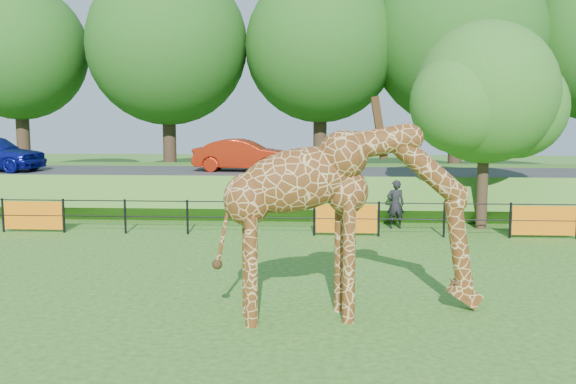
% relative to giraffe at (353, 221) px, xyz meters
% --- Properties ---
extents(ground, '(90.00, 90.00, 0.00)m').
position_rel_giraffe_xyz_m(ground, '(-2.89, -0.16, -1.84)').
color(ground, '#265C17').
rests_on(ground, ground).
extents(giraffe, '(5.23, 2.02, 3.68)m').
position_rel_giraffe_xyz_m(giraffe, '(0.00, 0.00, 0.00)').
color(giraffe, '#5F3313').
rests_on(giraffe, ground).
extents(perimeter_fence, '(28.07, 0.10, 1.10)m').
position_rel_giraffe_xyz_m(perimeter_fence, '(-2.89, 7.84, -1.29)').
color(perimeter_fence, black).
rests_on(perimeter_fence, ground).
extents(embankment, '(40.00, 9.00, 1.30)m').
position_rel_giraffe_xyz_m(embankment, '(-2.89, 15.34, -1.19)').
color(embankment, '#265C17').
rests_on(embankment, ground).
extents(road, '(40.00, 5.00, 0.12)m').
position_rel_giraffe_xyz_m(road, '(-2.89, 13.84, -0.48)').
color(road, '#2D2E30').
rests_on(road, embankment).
extents(car_red, '(4.05, 1.68, 1.30)m').
position_rel_giraffe_xyz_m(car_red, '(-3.94, 14.12, 0.23)').
color(car_red, '#AD220C').
rests_on(car_red, road).
extents(visitor, '(0.63, 0.45, 1.61)m').
position_rel_giraffe_xyz_m(visitor, '(1.77, 9.29, -1.03)').
color(visitor, black).
rests_on(visitor, ground).
extents(tree_east, '(5.40, 4.71, 6.76)m').
position_rel_giraffe_xyz_m(tree_east, '(4.71, 9.47, 2.44)').
color(tree_east, '#2F2215').
rests_on(tree_east, ground).
extents(bg_tree_line, '(37.30, 8.80, 11.82)m').
position_rel_giraffe_xyz_m(bg_tree_line, '(-0.99, 21.84, 5.35)').
color(bg_tree_line, '#2F2215').
rests_on(bg_tree_line, ground).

